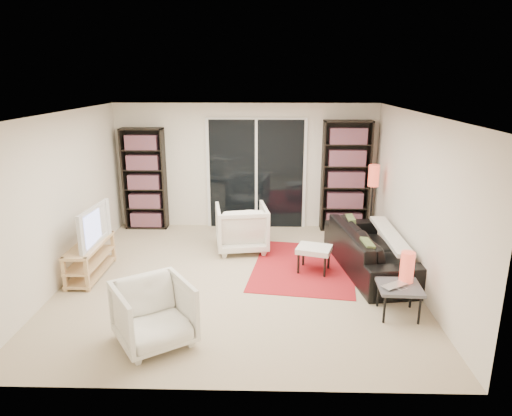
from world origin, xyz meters
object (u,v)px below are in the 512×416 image
Objects in this scene: ottoman at (314,250)px; floor_lamp at (373,183)px; bookshelf_left at (144,179)px; tv_stand at (90,259)px; armchair_back at (242,228)px; side_table at (399,289)px; armchair_front at (154,314)px; bookshelf_right at (346,176)px; sofa at (371,249)px.

floor_lamp is at bearing 50.37° from ottoman.
bookshelf_left is 2.39m from tv_stand.
floor_lamp is (4.22, -0.67, 0.10)m from bookshelf_left.
side_table is at bearing 124.36° from armchair_back.
bookshelf_left is 2.32m from armchair_back.
bookshelf_left is at bearing 71.80° from armchair_front.
floor_lamp reaches higher than side_table.
bookshelf_right reaches higher than armchair_back.
side_table is at bearing 173.24° from sofa.
bookshelf_left is 4.27m from floor_lamp.
floor_lamp is at bearing -61.14° from bookshelf_right.
tv_stand is at bearing -176.30° from ottoman.
side_table is at bearing -39.92° from bookshelf_left.
armchair_back is 1.45× the size of ottoman.
bookshelf_right is 4.93m from armchair_front.
sofa is at bearing 7.56° from ottoman.
armchair_back is at bearing -168.09° from floor_lamp.
sofa is at bearing -25.94° from bookshelf_left.
armchair_back is 3.00m from armchair_front.
ottoman is (1.95, 2.00, -0.02)m from armchair_front.
bookshelf_left is 1.66× the size of tv_stand.
tv_stand is 4.40m from side_table.
side_table is at bearing -54.69° from ottoman.
bookshelf_right is 3.88× the size of side_table.
bookshelf_right is at bearing 28.82° from tv_stand.
floor_lamp is (0.25, 1.26, 0.74)m from sofa.
bookshelf_left reaches higher than sofa.
side_table is at bearing -14.26° from tv_stand.
armchair_back is (2.20, 1.11, 0.13)m from tv_stand.
bookshelf_right is at bearing 69.41° from ottoman.
floor_lamp reaches higher than ottoman.
side_table is (0.03, -1.42, 0.03)m from sofa.
floor_lamp is at bearing -19.51° from sofa.
armchair_back is 1.60× the size of side_table.
bookshelf_left is at bearing 146.39° from ottoman.
bookshelf_right is at bearing 22.29° from armchair_front.
tv_stand is at bearing -151.18° from bookshelf_right.
bookshelf_left is 4.46m from sofa.
sofa is at bearing 2.91° from armchair_front.
tv_stand is 0.52× the size of sofa.
tv_stand is 0.84× the size of floor_lamp.
bookshelf_left is at bearing 83.33° from tv_stand.
ottoman is at bearing -110.59° from bookshelf_right.
tv_stand is 2.26m from armchair_front.
bookshelf_left is 5.25m from side_table.
armchair_front reaches higher than side_table.
bookshelf_left reaches higher than tv_stand.
bookshelf_right is at bearing -0.00° from bookshelf_left.
armchair_back is (-2.04, 0.78, 0.07)m from sofa.
armchair_back reaches higher than tv_stand.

